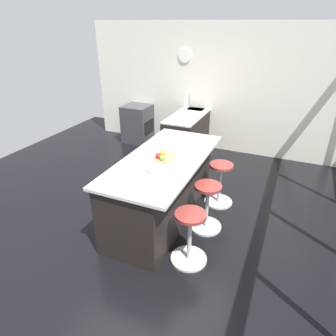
{
  "coord_description": "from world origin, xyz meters",
  "views": [
    {
      "loc": [
        3.26,
        1.72,
        2.6
      ],
      "look_at": [
        0.0,
        0.29,
        0.82
      ],
      "focal_mm": 31.39,
      "sensor_mm": 36.0,
      "label": 1
    }
  ],
  "objects_px": {
    "apple_yellow": "(162,152)",
    "cutting_board": "(165,157)",
    "apple_red": "(158,156)",
    "stool_middle": "(207,208)",
    "stool_by_window": "(220,185)",
    "water_bottle": "(152,166)",
    "stool_near_camera": "(189,239)",
    "apple_green": "(162,158)",
    "oven_range": "(138,124)",
    "kitchen_island": "(162,188)"
  },
  "relations": [
    {
      "from": "apple_yellow",
      "to": "cutting_board",
      "type": "bearing_deg",
      "value": 66.36
    },
    {
      "from": "apple_red",
      "to": "stool_middle",
      "type": "bearing_deg",
      "value": 97.1
    },
    {
      "from": "stool_by_window",
      "to": "apple_yellow",
      "type": "distance_m",
      "value": 1.17
    },
    {
      "from": "apple_red",
      "to": "water_bottle",
      "type": "height_order",
      "value": "water_bottle"
    },
    {
      "from": "apple_red",
      "to": "water_bottle",
      "type": "relative_size",
      "value": 0.24
    },
    {
      "from": "stool_middle",
      "to": "stool_near_camera",
      "type": "height_order",
      "value": "same"
    },
    {
      "from": "water_bottle",
      "to": "apple_green",
      "type": "bearing_deg",
      "value": -173.32
    },
    {
      "from": "oven_range",
      "to": "water_bottle",
      "type": "xyz_separation_m",
      "value": [
        3.07,
        1.92,
        0.65
      ]
    },
    {
      "from": "kitchen_island",
      "to": "water_bottle",
      "type": "xyz_separation_m",
      "value": [
        0.51,
        0.11,
        0.6
      ]
    },
    {
      "from": "stool_middle",
      "to": "oven_range",
      "type": "bearing_deg",
      "value": -135.97
    },
    {
      "from": "apple_yellow",
      "to": "stool_near_camera",
      "type": "bearing_deg",
      "value": 42.9
    },
    {
      "from": "stool_near_camera",
      "to": "cutting_board",
      "type": "height_order",
      "value": "cutting_board"
    },
    {
      "from": "water_bottle",
      "to": "oven_range",
      "type": "bearing_deg",
      "value": -148.03
    },
    {
      "from": "apple_green",
      "to": "apple_yellow",
      "type": "distance_m",
      "value": 0.17
    },
    {
      "from": "stool_by_window",
      "to": "stool_near_camera",
      "type": "bearing_deg",
      "value": 0.0
    },
    {
      "from": "kitchen_island",
      "to": "apple_green",
      "type": "bearing_deg",
      "value": 28.56
    },
    {
      "from": "kitchen_island",
      "to": "apple_yellow",
      "type": "relative_size",
      "value": 29.5
    },
    {
      "from": "apple_yellow",
      "to": "apple_green",
      "type": "bearing_deg",
      "value": 22.7
    },
    {
      "from": "water_bottle",
      "to": "apple_red",
      "type": "bearing_deg",
      "value": -164.23
    },
    {
      "from": "stool_middle",
      "to": "apple_green",
      "type": "relative_size",
      "value": 9.64
    },
    {
      "from": "stool_by_window",
      "to": "apple_red",
      "type": "height_order",
      "value": "apple_red"
    },
    {
      "from": "stool_by_window",
      "to": "apple_green",
      "type": "relative_size",
      "value": 9.64
    },
    {
      "from": "kitchen_island",
      "to": "water_bottle",
      "type": "height_order",
      "value": "water_bottle"
    },
    {
      "from": "stool_middle",
      "to": "apple_red",
      "type": "xyz_separation_m",
      "value": [
        0.08,
        -0.68,
        0.7
      ]
    },
    {
      "from": "oven_range",
      "to": "apple_red",
      "type": "height_order",
      "value": "apple_red"
    },
    {
      "from": "kitchen_island",
      "to": "apple_red",
      "type": "height_order",
      "value": "apple_red"
    },
    {
      "from": "kitchen_island",
      "to": "stool_by_window",
      "type": "relative_size",
      "value": 3.2
    },
    {
      "from": "kitchen_island",
      "to": "stool_near_camera",
      "type": "xyz_separation_m",
      "value": [
        0.69,
        0.67,
        -0.17
      ]
    },
    {
      "from": "oven_range",
      "to": "stool_middle",
      "type": "xyz_separation_m",
      "value": [
        2.56,
        2.48,
        -0.11
      ]
    },
    {
      "from": "stool_near_camera",
      "to": "apple_green",
      "type": "distance_m",
      "value": 1.08
    },
    {
      "from": "apple_green",
      "to": "stool_near_camera",
      "type": "bearing_deg",
      "value": 46.96
    },
    {
      "from": "oven_range",
      "to": "kitchen_island",
      "type": "bearing_deg",
      "value": 35.16
    },
    {
      "from": "stool_by_window",
      "to": "cutting_board",
      "type": "bearing_deg",
      "value": -43.08
    },
    {
      "from": "stool_middle",
      "to": "stool_near_camera",
      "type": "xyz_separation_m",
      "value": [
        0.69,
        0.0,
        0.0
      ]
    },
    {
      "from": "apple_green",
      "to": "apple_yellow",
      "type": "bearing_deg",
      "value": -157.3
    },
    {
      "from": "stool_by_window",
      "to": "apple_red",
      "type": "relative_size",
      "value": 9.2
    },
    {
      "from": "kitchen_island",
      "to": "apple_red",
      "type": "distance_m",
      "value": 0.54
    },
    {
      "from": "kitchen_island",
      "to": "stool_middle",
      "type": "relative_size",
      "value": 3.2
    },
    {
      "from": "stool_near_camera",
      "to": "stool_by_window",
      "type": "bearing_deg",
      "value": 180.0
    },
    {
      "from": "apple_yellow",
      "to": "apple_red",
      "type": "bearing_deg",
      "value": -3.84
    },
    {
      "from": "kitchen_island",
      "to": "apple_green",
      "type": "height_order",
      "value": "apple_green"
    },
    {
      "from": "apple_yellow",
      "to": "water_bottle",
      "type": "bearing_deg",
      "value": 11.53
    },
    {
      "from": "stool_near_camera",
      "to": "apple_red",
      "type": "bearing_deg",
      "value": -131.47
    },
    {
      "from": "oven_range",
      "to": "cutting_board",
      "type": "xyz_separation_m",
      "value": [
        2.55,
        1.85,
        0.54
      ]
    },
    {
      "from": "cutting_board",
      "to": "stool_by_window",
      "type": "bearing_deg",
      "value": 136.92
    },
    {
      "from": "stool_middle",
      "to": "stool_by_window",
      "type": "bearing_deg",
      "value": 180.0
    },
    {
      "from": "stool_by_window",
      "to": "apple_green",
      "type": "distance_m",
      "value": 1.23
    },
    {
      "from": "kitchen_island",
      "to": "stool_by_window",
      "type": "distance_m",
      "value": 0.98
    },
    {
      "from": "stool_middle",
      "to": "stool_near_camera",
      "type": "relative_size",
      "value": 1.0
    },
    {
      "from": "oven_range",
      "to": "kitchen_island",
      "type": "height_order",
      "value": "kitchen_island"
    }
  ]
}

